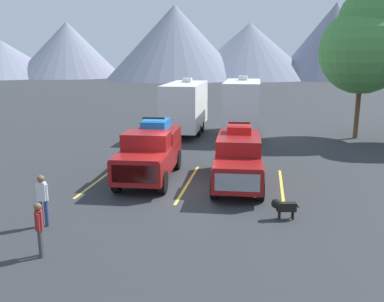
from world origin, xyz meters
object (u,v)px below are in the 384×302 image
object	(u,v)px
pickup_truck_a	(150,151)
person_b	(39,226)
camper_trailer_a	(185,105)
person_a	(42,197)
camper_trailer_b	(242,105)
dog	(282,206)
pickup_truck_b	(238,157)

from	to	relation	value
pickup_truck_a	person_b	bearing A→B (deg)	-97.10
camper_trailer_a	person_a	bearing A→B (deg)	-94.99
camper_trailer_b	person_a	world-z (taller)	camper_trailer_b
person_a	person_b	xyz separation A→B (m)	(0.99, -1.93, -0.09)
camper_trailer_a	dog	distance (m)	16.10
pickup_truck_a	camper_trailer_b	bearing A→B (deg)	72.48
dog	camper_trailer_a	bearing A→B (deg)	112.48
camper_trailer_b	person_a	bearing A→B (deg)	-107.86
person_b	pickup_truck_a	bearing A→B (deg)	82.90
camper_trailer_a	camper_trailer_b	size ratio (longest dim) A/B	1.06
pickup_truck_b	person_b	distance (m)	9.14
pickup_truck_b	person_b	size ratio (longest dim) A/B	3.73
person_b	dog	distance (m)	7.66
camper_trailer_a	dog	size ratio (longest dim) A/B	8.26
camper_trailer_b	pickup_truck_b	bearing A→B (deg)	-87.53
person_b	camper_trailer_a	bearing A→B (deg)	88.54
person_a	dog	distance (m)	7.85
pickup_truck_a	camper_trailer_b	world-z (taller)	camper_trailer_b
camper_trailer_b	dog	distance (m)	15.05
person_a	dog	world-z (taller)	person_a
pickup_truck_b	dog	xyz separation A→B (m)	(1.73, -3.87, -0.69)
camper_trailer_a	camper_trailer_b	distance (m)	3.93
camper_trailer_a	person_b	size ratio (longest dim) A/B	5.03
pickup_truck_b	person_b	xyz separation A→B (m)	(-4.87, -7.73, -0.27)
camper_trailer_b	person_b	xyz separation A→B (m)	(-4.40, -18.66, -1.22)
pickup_truck_a	person_b	world-z (taller)	pickup_truck_a
camper_trailer_b	person_b	bearing A→B (deg)	-103.28
pickup_truck_a	dog	distance (m)	6.91
pickup_truck_b	camper_trailer_b	bearing A→B (deg)	92.47
pickup_truck_a	camper_trailer_b	xyz separation A→B (m)	(3.43, 10.88, 0.88)
pickup_truck_a	pickup_truck_b	size ratio (longest dim) A/B	0.96
pickup_truck_b	person_b	world-z (taller)	pickup_truck_b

